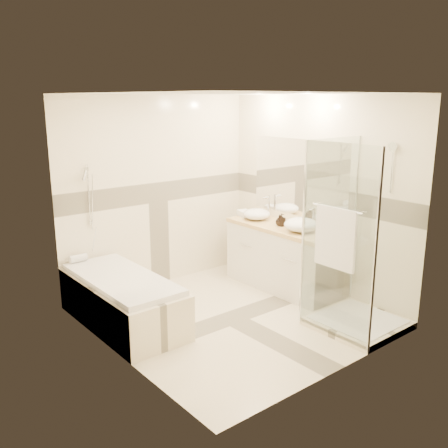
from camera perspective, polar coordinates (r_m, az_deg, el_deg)
room at (r=5.47m, az=1.21°, el=1.57°), size 2.82×3.02×2.52m
bathtub at (r=5.69m, az=-11.53°, el=-8.27°), size 0.75×1.70×0.56m
vanity at (r=6.60m, az=6.66°, el=-3.79°), size 0.58×1.62×0.85m
shower_enclosure at (r=5.59m, az=13.96°, el=-6.65°), size 0.96×0.93×2.04m
vessel_sink_near at (r=6.78m, az=3.75°, el=1.14°), size 0.37×0.37×0.15m
vessel_sink_far at (r=6.23m, az=8.81°, el=-0.08°), size 0.43×0.43×0.17m
faucet_near at (r=6.90m, az=5.08°, el=2.20°), size 0.12×0.03×0.30m
faucet_far at (r=6.37m, az=10.14°, el=0.85°), size 0.11×0.03×0.27m
amenity_bottle_a at (r=6.45m, az=6.60°, el=0.47°), size 0.08×0.09×0.16m
amenity_bottle_b at (r=6.48m, az=6.39°, el=0.43°), size 0.14×0.14×0.14m
folded_towels at (r=6.96m, az=2.41°, el=1.21°), size 0.20×0.27×0.08m
rolled_towel at (r=6.18m, az=-16.33°, el=-3.78°), size 0.20×0.09×0.09m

